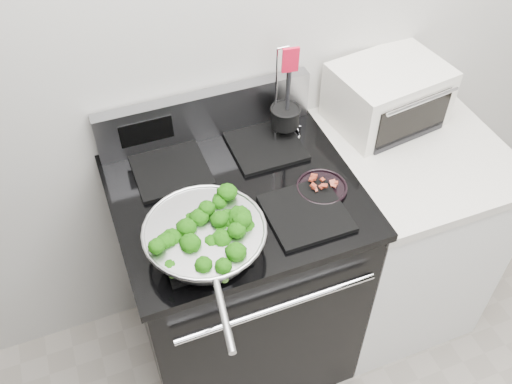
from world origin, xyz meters
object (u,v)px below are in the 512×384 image
skillet (205,237)px  utensil_holder (285,121)px  bacon_plate (322,185)px  toaster_oven (388,95)px  gas_range (239,276)px

skillet → utensil_holder: bearing=50.8°
bacon_plate → utensil_holder: bearing=91.4°
toaster_oven → gas_range: bearing=-172.3°
gas_range → utensil_holder: (0.26, 0.20, 0.53)m
skillet → bacon_plate: (0.42, 0.10, -0.04)m
gas_range → bacon_plate: 0.55m
gas_range → utensil_holder: utensil_holder is taller
bacon_plate → utensil_holder: size_ratio=0.46×
skillet → utensil_holder: size_ratio=1.56×
skillet → toaster_oven: bearing=32.4°
gas_range → toaster_oven: size_ratio=2.67×
skillet → bacon_plate: size_ratio=3.43×
gas_range → bacon_plate: size_ratio=6.82×
skillet → bacon_plate: bearing=21.0°
toaster_oven → utensil_holder: bearing=169.9°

